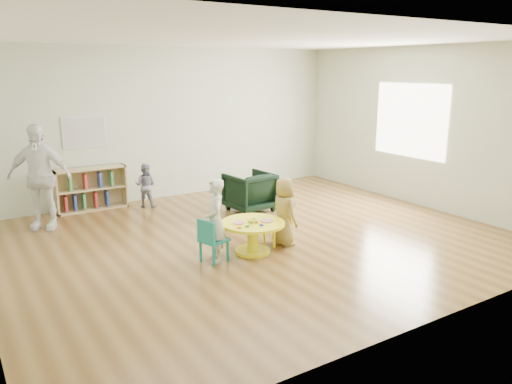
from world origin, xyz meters
TOP-DOWN VIEW (x-y plane):
  - room at (0.01, 0.00)m, footprint 7.10×7.00m
  - activity_table at (-0.33, -0.45)m, footprint 0.86×0.86m
  - kid_chair_left at (-0.96, -0.47)m, footprint 0.38×0.38m
  - kid_chair_right at (0.19, -0.34)m, footprint 0.33×0.33m
  - bookshelf at (-1.61, 2.86)m, footprint 1.20×0.30m
  - alphabet_poster at (-1.60, 2.98)m, footprint 0.74×0.01m
  - armchair at (0.71, 1.31)m, footprint 0.78×0.80m
  - child_left at (-0.89, -0.45)m, footprint 0.37×0.45m
  - child_right at (0.20, -0.42)m, footprint 0.31×0.47m
  - toddler at (-0.74, 2.49)m, footprint 0.49×0.47m
  - adult_caretaker at (-2.51, 2.17)m, footprint 1.02×0.82m

SIDE VIEW (x-z plane):
  - activity_table at x=-0.33m, z-range 0.06..0.53m
  - kid_chair_left at x=-0.96m, z-range 0.02..0.59m
  - kid_chair_right at x=0.19m, z-range 0.02..0.62m
  - armchair at x=0.71m, z-range 0.00..0.67m
  - bookshelf at x=-1.61m, z-range -0.01..0.74m
  - toddler at x=-0.74m, z-range 0.00..0.79m
  - child_right at x=0.20m, z-range 0.00..0.96m
  - child_left at x=-0.89m, z-range 0.00..1.08m
  - adult_caretaker at x=-2.51m, z-range 0.00..1.62m
  - alphabet_poster at x=-1.60m, z-range 1.08..1.62m
  - room at x=0.01m, z-range 0.49..3.29m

